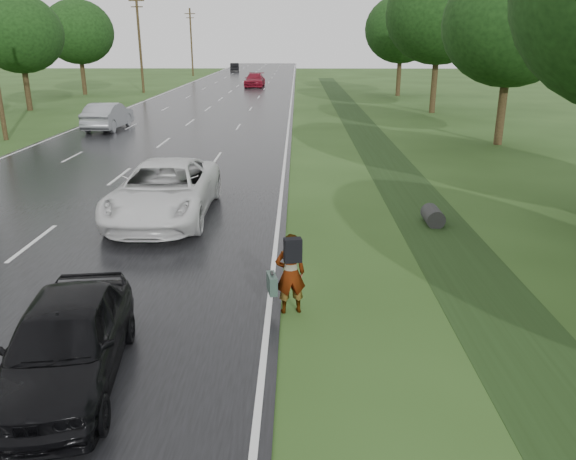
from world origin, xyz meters
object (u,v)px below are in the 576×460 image
Objects in this scene: pedestrian at (289,273)px; dark_sedan at (66,342)px; silver_sedan at (108,116)px; white_pickup at (164,190)px.

pedestrian is 4.42m from dark_sedan.
dark_sedan is at bearing 107.81° from silver_sedan.
dark_sedan is at bearing 24.62° from pedestrian.
silver_sedan is at bearing 98.82° from dark_sedan.
dark_sedan is at bearing -87.47° from white_pickup.
white_pickup is 1.24× the size of silver_sedan.
white_pickup is 1.44× the size of dark_sedan.
silver_sedan reaches higher than dark_sedan.
dark_sedan is (0.45, -9.06, -0.13)m from white_pickup.
white_pickup is (-4.01, 6.44, 0.02)m from pedestrian.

